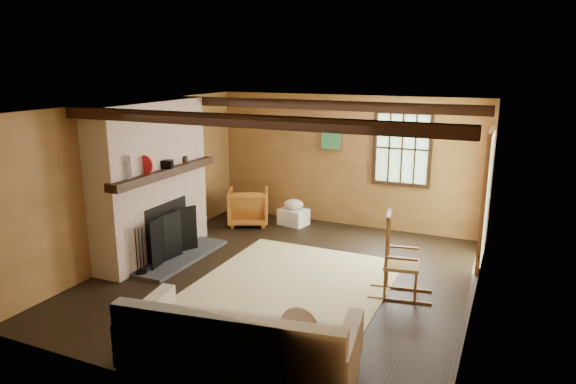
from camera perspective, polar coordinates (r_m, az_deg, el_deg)
The scene contains 10 objects.
ground at distance 7.35m, azimuth -0.38°, elevation -9.49°, with size 5.50×5.50×0.00m, color black.
room_envelope at distance 7.01m, azimuth 2.11°, elevation 3.34°, with size 5.02×5.52×2.44m.
fireplace at distance 8.13m, azimuth -14.82°, elevation 0.56°, with size 1.02×2.30×2.40m.
rug at distance 7.11m, azimuth 0.42°, elevation -10.32°, with size 2.50×3.00×0.01m, color beige.
rocking_chair at distance 6.81m, azimuth 12.18°, elevation -7.52°, with size 0.86×0.54×1.11m.
sofa at distance 5.04m, azimuth -5.28°, elevation -17.45°, with size 2.27×1.26×0.87m.
firewood_pile at distance 10.32m, azimuth -4.16°, elevation -1.80°, with size 0.66×0.12×0.24m.
laundry_basket at distance 9.61m, azimuth 0.61°, elevation -2.78°, with size 0.50×0.38×0.30m, color white.
basket_pillow at distance 9.54m, azimuth 0.62°, elevation -1.38°, with size 0.38×0.30×0.19m, color beige.
armchair at distance 9.62m, azimuth -4.42°, elevation -1.63°, with size 0.73×0.75×0.68m, color #BF6026.
Camera 1 is at (2.81, -6.12, 2.94)m, focal length 32.00 mm.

